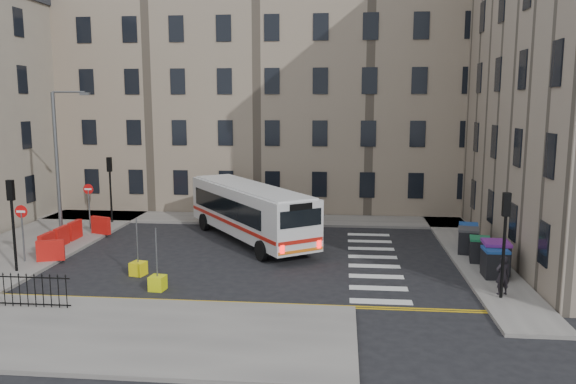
% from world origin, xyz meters
% --- Properties ---
extents(ground, '(120.00, 120.00, 0.00)m').
position_xyz_m(ground, '(0.00, 0.00, 0.00)').
color(ground, black).
rests_on(ground, ground).
extents(pavement_north, '(36.00, 3.20, 0.15)m').
position_xyz_m(pavement_north, '(-6.00, 8.60, 0.07)').
color(pavement_north, slate).
rests_on(pavement_north, ground).
extents(pavement_east, '(2.40, 26.00, 0.15)m').
position_xyz_m(pavement_east, '(9.00, 4.00, 0.07)').
color(pavement_east, slate).
rests_on(pavement_east, ground).
extents(pavement_west, '(6.00, 22.00, 0.15)m').
position_xyz_m(pavement_west, '(-14.00, 1.00, 0.07)').
color(pavement_west, slate).
rests_on(pavement_west, ground).
extents(pavement_sw, '(20.00, 6.00, 0.15)m').
position_xyz_m(pavement_sw, '(-7.00, -10.00, 0.07)').
color(pavement_sw, slate).
rests_on(pavement_sw, ground).
extents(terrace_north, '(38.30, 10.80, 17.20)m').
position_xyz_m(terrace_north, '(-7.00, 15.50, 8.62)').
color(terrace_north, gray).
rests_on(terrace_north, ground).
extents(traffic_light_east, '(0.28, 0.22, 4.10)m').
position_xyz_m(traffic_light_east, '(8.60, -5.50, 2.87)').
color(traffic_light_east, black).
rests_on(traffic_light_east, pavement_east).
extents(traffic_light_nw, '(0.28, 0.22, 4.10)m').
position_xyz_m(traffic_light_nw, '(-12.00, 6.50, 2.87)').
color(traffic_light_nw, black).
rests_on(traffic_light_nw, pavement_west).
extents(traffic_light_sw, '(0.28, 0.22, 4.10)m').
position_xyz_m(traffic_light_sw, '(-12.00, -4.00, 2.87)').
color(traffic_light_sw, black).
rests_on(traffic_light_sw, pavement_west).
extents(streetlamp, '(0.50, 0.22, 8.14)m').
position_xyz_m(streetlamp, '(-13.00, 2.00, 4.34)').
color(streetlamp, '#595B5E').
rests_on(streetlamp, pavement_west).
extents(no_entry_north, '(0.60, 0.08, 3.00)m').
position_xyz_m(no_entry_north, '(-12.50, 4.50, 2.08)').
color(no_entry_north, '#595B5E').
rests_on(no_entry_north, pavement_west).
extents(no_entry_south, '(0.60, 0.08, 3.00)m').
position_xyz_m(no_entry_south, '(-12.50, -2.50, 2.08)').
color(no_entry_south, '#595B5E').
rests_on(no_entry_south, pavement_west).
extents(roadworks_barriers, '(1.66, 6.26, 1.00)m').
position_xyz_m(roadworks_barriers, '(-11.84, 0.50, 0.65)').
color(roadworks_barriers, red).
rests_on(roadworks_barriers, pavement_west).
extents(bus, '(8.42, 10.51, 3.02)m').
position_xyz_m(bus, '(-2.63, 3.13, 1.74)').
color(bus, silver).
rests_on(bus, ground).
extents(wheelie_bin_a, '(1.00, 1.15, 1.26)m').
position_xyz_m(wheelie_bin_a, '(9.03, -2.84, 0.79)').
color(wheelie_bin_a, black).
rests_on(wheelie_bin_a, pavement_east).
extents(wheelie_bin_b, '(1.19, 1.35, 1.42)m').
position_xyz_m(wheelie_bin_b, '(9.21, -2.19, 0.87)').
color(wheelie_bin_b, black).
rests_on(wheelie_bin_b, pavement_east).
extents(wheelie_bin_c, '(1.09, 1.20, 1.17)m').
position_xyz_m(wheelie_bin_c, '(8.95, -0.45, 0.74)').
color(wheelie_bin_c, black).
rests_on(wheelie_bin_c, pavement_east).
extents(wheelie_bin_d, '(1.19, 1.31, 1.26)m').
position_xyz_m(wheelie_bin_d, '(8.75, 1.10, 0.78)').
color(wheelie_bin_d, black).
rests_on(wheelie_bin_d, pavement_east).
extents(wheelie_bin_e, '(1.16, 1.27, 1.22)m').
position_xyz_m(wheelie_bin_e, '(9.01, 2.37, 0.76)').
color(wheelie_bin_e, black).
rests_on(wheelie_bin_e, pavement_east).
extents(pedestrian, '(0.64, 0.49, 1.56)m').
position_xyz_m(pedestrian, '(8.73, -5.11, 0.93)').
color(pedestrian, black).
rests_on(pedestrian, pavement_east).
extents(bollard_yellow, '(0.72, 0.72, 0.60)m').
position_xyz_m(bollard_yellow, '(-6.52, -3.63, 0.30)').
color(bollard_yellow, yellow).
rests_on(bollard_yellow, ground).
extents(bollard_chevron, '(0.67, 0.67, 0.60)m').
position_xyz_m(bollard_chevron, '(-5.00, -5.52, 0.30)').
color(bollard_chevron, '#D6E20D').
rests_on(bollard_chevron, ground).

